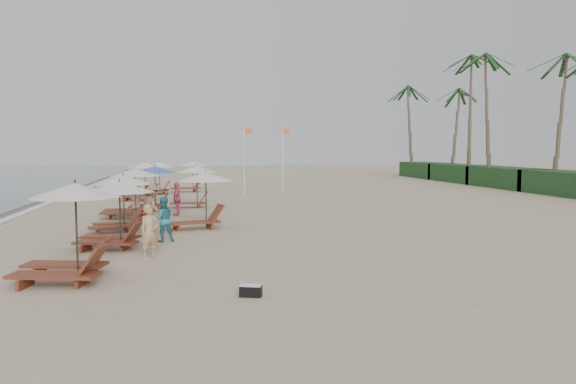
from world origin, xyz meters
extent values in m
plane|color=tan|center=(0.00, 0.00, 0.00)|extent=(160.00, 160.00, 0.00)
cube|color=white|center=(-11.20, 10.00, 0.01)|extent=(0.50, 140.00, 0.02)
cube|color=#193D1C|center=(22.00, 14.50, 0.80)|extent=(3.20, 8.00, 1.60)
cube|color=#193D1C|center=(22.00, 22.00, 0.80)|extent=(3.20, 8.00, 1.60)
cube|color=#193D1C|center=(22.00, 29.50, 0.80)|extent=(3.20, 8.00, 1.60)
cube|color=#193D1C|center=(22.00, 37.00, 0.80)|extent=(3.20, 8.00, 1.60)
cylinder|color=brown|center=(22.90, 18.00, 4.90)|extent=(0.36, 0.36, 9.80)
cylinder|color=brown|center=(21.10, 23.20, 5.30)|extent=(0.36, 0.36, 10.60)
cylinder|color=brown|center=(22.00, 28.40, 5.70)|extent=(0.36, 0.36, 11.40)
cylinder|color=brown|center=(22.90, 33.60, 4.50)|extent=(0.36, 0.36, 9.00)
cylinder|color=brown|center=(21.10, 38.80, 4.90)|extent=(0.36, 0.36, 9.80)
cylinder|color=black|center=(-5.83, -3.58, 1.14)|extent=(0.05, 0.05, 2.28)
cone|color=silver|center=(-5.83, -3.58, 2.18)|extent=(2.15, 2.15, 0.35)
cylinder|color=black|center=(-5.35, 0.74, 1.02)|extent=(0.05, 0.05, 2.04)
cone|color=silver|center=(-5.35, 0.74, 1.94)|extent=(2.23, 2.23, 0.35)
cylinder|color=black|center=(-5.64, 4.28, 1.03)|extent=(0.05, 0.05, 2.06)
cone|color=silver|center=(-5.64, 4.28, 1.96)|extent=(2.24, 2.24, 0.35)
cylinder|color=black|center=(-5.60, 8.45, 1.08)|extent=(0.05, 0.05, 2.17)
cone|color=silver|center=(-5.60, 8.45, 2.07)|extent=(2.31, 2.31, 0.35)
cylinder|color=black|center=(-4.87, 10.98, 1.09)|extent=(0.05, 0.05, 2.19)
cone|color=#3B5FB1|center=(-4.87, 10.98, 2.09)|extent=(2.02, 2.02, 0.35)
cylinder|color=black|center=(-5.81, 16.69, 1.12)|extent=(0.05, 0.05, 2.24)
cone|color=silver|center=(-5.81, 16.69, 2.14)|extent=(2.18, 2.18, 0.35)
cylinder|color=black|center=(-5.17, 20.94, 1.07)|extent=(0.05, 0.05, 2.13)
cone|color=silver|center=(-5.17, 20.94, 2.03)|extent=(2.02, 2.02, 0.35)
cylinder|color=black|center=(-2.50, 4.51, 1.07)|extent=(0.05, 0.05, 2.15)
cone|color=silver|center=(-2.50, 4.51, 2.05)|extent=(2.24, 2.24, 0.35)
cylinder|color=black|center=(-2.75, 12.23, 1.07)|extent=(0.05, 0.05, 2.15)
cone|color=silver|center=(-2.75, 12.23, 2.05)|extent=(2.24, 2.24, 0.35)
cylinder|color=black|center=(-2.88, 22.72, 1.07)|extent=(0.05, 0.05, 2.15)
cone|color=silver|center=(-2.88, 22.72, 2.05)|extent=(2.24, 2.24, 0.35)
imported|color=tan|center=(-4.28, -1.40, 0.79)|extent=(0.69, 0.64, 1.58)
imported|color=teal|center=(-4.05, 1.51, 0.77)|extent=(0.86, 0.74, 1.53)
imported|color=#8C6247|center=(-4.60, 4.18, 0.91)|extent=(1.21, 1.35, 1.82)
imported|color=#C34E72|center=(-3.74, 8.56, 0.79)|extent=(0.53, 0.98, 1.59)
imported|color=tan|center=(-5.75, 10.27, 0.76)|extent=(0.73, 0.87, 1.52)
cube|color=black|center=(-1.88, -5.79, 0.12)|extent=(0.52, 0.37, 0.23)
cube|color=silver|center=(-1.88, -5.79, 0.24)|extent=(0.49, 0.34, 0.04)
cylinder|color=silver|center=(0.46, 18.70, 2.34)|extent=(0.08, 0.08, 4.68)
cube|color=orange|center=(0.74, 18.70, 4.28)|extent=(0.55, 0.02, 0.40)
cylinder|color=silver|center=(3.39, 20.68, 2.37)|extent=(0.08, 0.08, 4.74)
cube|color=orange|center=(3.67, 20.68, 4.34)|extent=(0.55, 0.02, 0.40)
camera|label=1|loc=(-3.13, -17.10, 3.19)|focal=33.63mm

